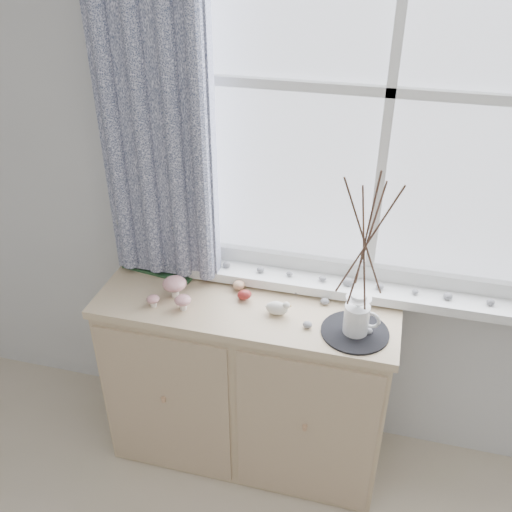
# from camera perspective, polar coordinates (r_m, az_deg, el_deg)

# --- Properties ---
(sideboard) EXTENTS (1.20, 0.45, 0.85)m
(sideboard) POSITION_cam_1_polar(r_m,az_deg,el_deg) (2.53, -0.86, -12.38)
(sideboard) COLOR tan
(sideboard) RESTS_ON ground
(botanical_book) EXTENTS (0.39, 0.19, 0.26)m
(botanical_book) POSITION_cam_1_polar(r_m,az_deg,el_deg) (2.39, -10.09, 0.85)
(botanical_book) COLOR #214527
(botanical_book) RESTS_ON sideboard
(toadstool_cluster) EXTENTS (0.18, 0.15, 0.09)m
(toadstool_cluster) POSITION_cam_1_polar(r_m,az_deg,el_deg) (2.26, -8.20, -3.36)
(toadstool_cluster) COLOR white
(toadstool_cluster) RESTS_ON sideboard
(wooden_eggs) EXTENTS (0.13, 0.17, 0.06)m
(wooden_eggs) POSITION_cam_1_polar(r_m,az_deg,el_deg) (2.32, -1.71, -2.86)
(wooden_eggs) COLOR tan
(wooden_eggs) RESTS_ON sideboard
(songbird_figurine) EXTENTS (0.12, 0.06, 0.06)m
(songbird_figurine) POSITION_cam_1_polar(r_m,az_deg,el_deg) (2.18, 2.11, -5.17)
(songbird_figurine) COLOR white
(songbird_figurine) RESTS_ON sideboard
(crocheted_doily) EXTENTS (0.25, 0.25, 0.01)m
(crocheted_doily) POSITION_cam_1_polar(r_m,az_deg,el_deg) (2.14, 9.86, -7.49)
(crocheted_doily) COLOR black
(crocheted_doily) RESTS_ON sideboard
(twig_pitcher) EXTENTS (0.28, 0.28, 0.70)m
(twig_pitcher) POSITION_cam_1_polar(r_m,az_deg,el_deg) (1.91, 10.93, 1.72)
(twig_pitcher) COLOR white
(twig_pitcher) RESTS_ON crocheted_doily
(sideboard_pebbles) EXTENTS (0.34, 0.23, 0.02)m
(sideboard_pebbles) POSITION_cam_1_polar(r_m,az_deg,el_deg) (2.20, 6.76, -5.54)
(sideboard_pebbles) COLOR gray
(sideboard_pebbles) RESTS_ON sideboard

